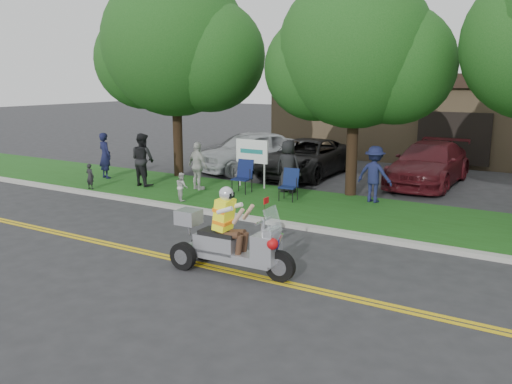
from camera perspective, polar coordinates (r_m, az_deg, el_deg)
The scene contains 23 objects.
ground at distance 12.00m, azimuth -5.47°, elevation -6.71°, with size 120.00×120.00×0.00m, color #28282B.
centerline_near at distance 11.57m, azimuth -7.21°, elevation -7.44°, with size 60.00×0.10×0.01m, color gold.
centerline_far at distance 11.69m, azimuth -6.72°, elevation -7.23°, with size 60.00×0.10×0.01m, color gold.
curb at distance 14.43m, azimuth 1.85°, elevation -3.20°, with size 60.00×0.25×0.12m, color #A8A89E.
grass_verge at distance 16.27m, azimuth 5.62°, elevation -1.52°, with size 60.00×4.00×0.10m, color #1C4A13.
commercial_building at distance 28.50m, azimuth 21.87°, elevation 7.45°, with size 18.00×8.20×4.00m.
tree_left at distance 20.92m, azimuth -8.31°, elevation 14.63°, with size 6.62×5.40×7.78m.
tree_mid at distance 17.48m, azimuth 10.63°, elevation 13.74°, with size 5.88×4.80×7.05m.
business_sign at distance 18.64m, azimuth -0.43°, elevation 4.02°, with size 1.25×0.06×1.75m.
trike_scooter at distance 10.87m, azimuth -2.92°, elevation -5.30°, with size 2.66×0.90×1.74m.
lawn_chair_a at distance 16.77m, azimuth 3.57°, elevation 1.02°, with size 0.57×0.59×0.98m.
lawn_chair_b at distance 17.85m, azimuth -1.31°, elevation 1.90°, with size 0.62×0.64×1.08m.
spectator_adult_left at distance 21.13m, azimuth -15.61°, elevation 3.72°, with size 0.63×0.41×1.72m, color #131537.
spectator_adult_mid at distance 19.34m, azimuth -11.84°, elevation 3.37°, with size 0.90×0.70×1.84m, color black.
spectator_adult_right at distance 18.34m, azimuth -6.14°, elevation 2.75°, with size 0.95×0.39×1.62m, color #B8B7B1.
spectator_chair_a at distance 16.78m, azimuth 12.37°, elevation 1.84°, with size 1.11×0.64×1.72m, color #181D43.
spectator_chair_b at distance 17.85m, azimuth 3.39°, elevation 2.73°, with size 0.85×0.55×1.74m, color black.
child_left at distance 19.24m, azimuth -17.07°, elevation 1.59°, with size 0.32×0.21×0.87m, color black.
child_right at distance 16.82m, azimuth -7.81°, elevation 0.57°, with size 0.42×0.33×0.87m, color beige.
parked_car_far_left at distance 22.54m, azimuth -0.55°, elevation 4.33°, with size 1.97×4.90×1.67m, color silver.
parked_car_left at distance 23.29m, azimuth -0.85°, elevation 4.28°, with size 1.52×4.35×1.43m, color #2C2C2E.
parked_car_mid at distance 21.40m, azimuth 5.23°, elevation 3.58°, with size 2.43×5.26×1.46m, color black.
parked_car_right at distance 20.62m, azimuth 17.72°, elevation 2.84°, with size 2.13×5.25×1.52m, color #4D1118.
Camera 1 is at (6.91, -9.04, 3.83)m, focal length 38.00 mm.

